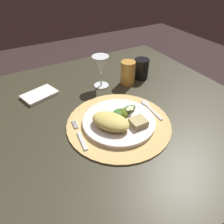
{
  "coord_description": "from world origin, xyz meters",
  "views": [
    {
      "loc": [
        -0.23,
        -0.57,
        1.21
      ],
      "look_at": [
        0.06,
        -0.04,
        0.74
      ],
      "focal_mm": 32.8,
      "sensor_mm": 36.0,
      "label": 1
    }
  ],
  "objects": [
    {
      "name": "spoon",
      "position": [
        0.21,
        -0.07,
        0.73
      ],
      "size": [
        0.03,
        0.14,
        0.01
      ],
      "color": "silver",
      "rests_on": "placemat"
    },
    {
      "name": "wine_glass",
      "position": [
        0.13,
        0.18,
        0.82
      ],
      "size": [
        0.07,
        0.07,
        0.14
      ],
      "color": "silver",
      "rests_on": "dining_table"
    },
    {
      "name": "fork",
      "position": [
        -0.09,
        -0.09,
        0.73
      ],
      "size": [
        0.03,
        0.15,
        0.0
      ],
      "color": "silver",
      "rests_on": "placemat"
    },
    {
      "name": "bread_piece",
      "position": [
        0.11,
        -0.15,
        0.75
      ],
      "size": [
        0.06,
        0.05,
        0.02
      ],
      "primitive_type": "cube",
      "rotation": [
        0.0,
        0.0,
        6.27
      ],
      "color": "tan",
      "rests_on": "dinner_plate"
    },
    {
      "name": "dining_table",
      "position": [
        0.0,
        0.0,
        0.57
      ],
      "size": [
        1.26,
        1.02,
        0.72
      ],
      "color": "#353323",
      "rests_on": "ground"
    },
    {
      "name": "salad_greens",
      "position": [
        0.09,
        -0.08,
        0.75
      ],
      "size": [
        0.11,
        0.07,
        0.03
      ],
      "color": "#4A5912",
      "rests_on": "dinner_plate"
    },
    {
      "name": "placemat",
      "position": [
        0.06,
        -0.09,
        0.73
      ],
      "size": [
        0.38,
        0.38,
        0.01
      ],
      "primitive_type": "cylinder",
      "color": "tan",
      "rests_on": "dining_table"
    },
    {
      "name": "ground_plane",
      "position": [
        0.0,
        0.0,
        0.0
      ],
      "size": [
        6.0,
        6.0,
        0.0
      ],
      "primitive_type": "plane",
      "color": "#332323"
    },
    {
      "name": "pasta_serving",
      "position": [
        0.02,
        -0.11,
        0.76
      ],
      "size": [
        0.14,
        0.16,
        0.04
      ],
      "primitive_type": "ellipsoid",
      "rotation": [
        0.0,
        0.0,
        2.13
      ],
      "color": "#D5BE5D",
      "rests_on": "dinner_plate"
    },
    {
      "name": "dinner_plate",
      "position": [
        0.06,
        -0.09,
        0.74
      ],
      "size": [
        0.26,
        0.26,
        0.01
      ],
      "primitive_type": "cylinder",
      "color": "silver",
      "rests_on": "placemat"
    },
    {
      "name": "amber_tumbler",
      "position": [
        0.25,
        0.14,
        0.78
      ],
      "size": [
        0.07,
        0.07,
        0.11
      ],
      "primitive_type": "cylinder",
      "color": "gold",
      "rests_on": "dining_table"
    },
    {
      "name": "napkin",
      "position": [
        -0.14,
        0.23,
        0.73
      ],
      "size": [
        0.16,
        0.13,
        0.01
      ],
      "primitive_type": "cube",
      "rotation": [
        0.0,
        0.0,
        0.31
      ],
      "color": "white",
      "rests_on": "dining_table"
    },
    {
      "name": "dark_tumbler",
      "position": [
        0.33,
        0.15,
        0.77
      ],
      "size": [
        0.07,
        0.07,
        0.1
      ],
      "primitive_type": "cylinder",
      "color": "black",
      "rests_on": "dining_table"
    }
  ]
}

